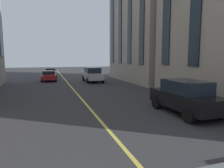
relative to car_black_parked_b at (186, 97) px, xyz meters
name	(u,v)px	position (x,y,z in m)	size (l,w,h in m)	color
lane_centre_line	(89,107)	(3.11, 4.90, -0.96)	(80.00, 0.16, 0.01)	#D8C64C
car_black_parked_b	(186,97)	(0.00, 0.00, 0.00)	(4.70, 2.14, 1.88)	black
car_red_trailing	(49,76)	(19.77, 7.14, -0.27)	(4.40, 1.95, 1.37)	#B21E1E
car_white_far	(50,72)	(26.64, 6.78, -0.27)	(3.90, 1.89, 1.40)	silver
car_silver_parked_a	(93,74)	(16.83, 1.65, 0.00)	(4.70, 2.14, 1.88)	#B7BABF
building_right_far	(155,19)	(16.21, -6.91, 7.48)	(13.68, 8.75, 16.89)	#A89E8E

